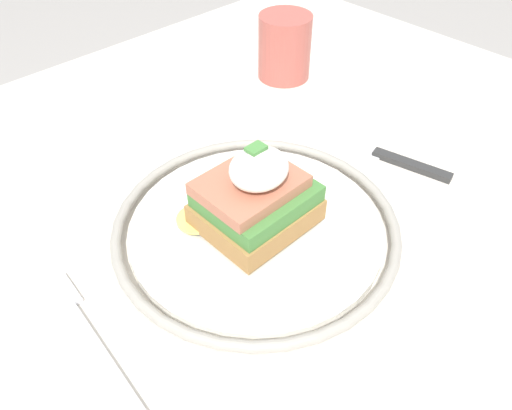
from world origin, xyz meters
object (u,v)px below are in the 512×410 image
Objects in this scene: plate at (256,227)px; sandwich at (255,197)px; knife at (383,156)px; cup at (285,46)px; fork at (88,335)px.

plate is 2.50× the size of sandwich.
knife is at bearing -4.31° from plate.
plate is 3.14× the size of cup.
knife reaches higher than fork.
fork is at bearing 176.32° from knife.
sandwich reaches higher than knife.
fork is (-0.17, 0.01, -0.04)m from sandwich.
knife is (0.18, -0.01, -0.04)m from sandwich.
sandwich is at bearing -141.14° from cup.
cup is at bearing 38.86° from sandwich.
knife is 2.13× the size of cup.
cup is (0.23, 0.19, 0.04)m from plate.
fork is 1.86× the size of cup.
plate is 0.18m from knife.
fork is 0.45m from cup.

